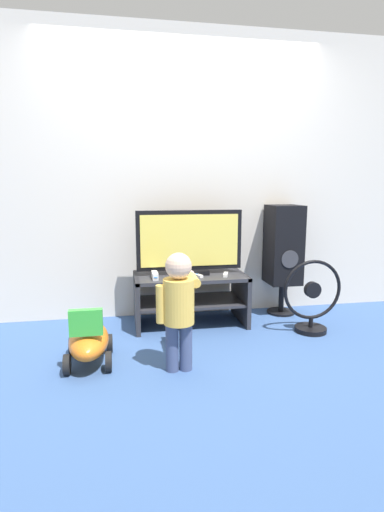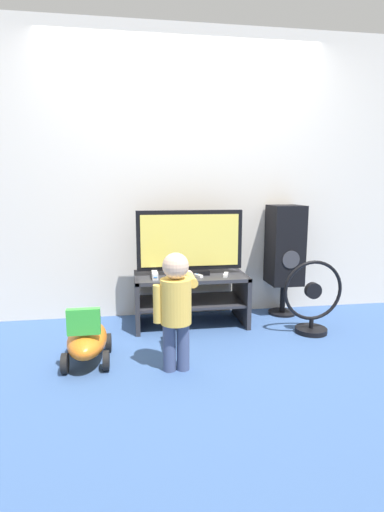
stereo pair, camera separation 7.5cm
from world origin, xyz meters
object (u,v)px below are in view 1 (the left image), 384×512
at_px(remote_secondary, 197,275).
at_px(child, 179,302).
at_px(game_console, 155,275).
at_px(floor_fan, 312,300).
at_px(speaker_tower, 283,247).
at_px(remote_primary, 226,275).
at_px(ride_on_toy, 89,340).
at_px(television, 189,243).

relative_size(remote_secondary, child, 0.17).
height_order(game_console, floor_fan, floor_fan).
relative_size(game_console, remote_secondary, 1.26).
bearing_deg(floor_fan, speaker_tower, 95.59).
distance_m(remote_primary, child, 0.93).
relative_size(child, floor_fan, 1.29).
relative_size(remote_primary, remote_secondary, 1.02).
bearing_deg(game_console, floor_fan, -12.35).
bearing_deg(floor_fan, child, -157.46).
bearing_deg(ride_on_toy, television, 40.22).
xyz_separation_m(remote_secondary, floor_fan, (0.92, -0.29, -0.19)).
distance_m(television, remote_primary, 0.42).
xyz_separation_m(child, floor_fan, (1.19, 0.50, -0.20)).
relative_size(television, floor_fan, 1.50).
bearing_deg(child, ride_on_toy, 161.10).
bearing_deg(remote_primary, television, 155.53).
bearing_deg(ride_on_toy, game_console, 48.29).
xyz_separation_m(floor_fan, ride_on_toy, (-1.79, -0.29, -0.11)).
xyz_separation_m(child, speaker_tower, (1.14, 1.01, 0.18)).
bearing_deg(remote_secondary, floor_fan, -17.26).
bearing_deg(ride_on_toy, remote_secondary, 33.57).
height_order(remote_primary, floor_fan, floor_fan).
height_order(remote_secondary, speaker_tower, speaker_tower).
height_order(speaker_tower, floor_fan, speaker_tower).
distance_m(remote_secondary, speaker_tower, 0.92).
distance_m(game_console, remote_primary, 0.61).
distance_m(television, game_console, 0.42).
bearing_deg(television, floor_fan, -22.84).
bearing_deg(remote_secondary, ride_on_toy, -146.43).
bearing_deg(remote_primary, ride_on_toy, -153.23).
relative_size(remote_primary, speaker_tower, 0.13).
height_order(remote_secondary, floor_fan, floor_fan).
bearing_deg(game_console, television, 21.82).
bearing_deg(ride_on_toy, child, -18.90).
xyz_separation_m(game_console, ride_on_toy, (-0.51, -0.57, -0.31)).
bearing_deg(speaker_tower, floor_fan, -84.41).
xyz_separation_m(remote_secondary, ride_on_toy, (-0.87, -0.58, -0.29)).
height_order(child, ride_on_toy, child).
distance_m(television, floor_fan, 1.14).
height_order(remote_secondary, ride_on_toy, remote_secondary).
distance_m(television, child, 0.96).
bearing_deg(speaker_tower, remote_secondary, -165.22).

